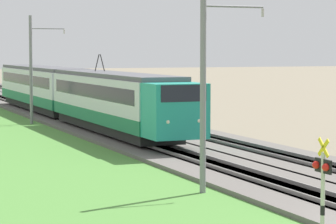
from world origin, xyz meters
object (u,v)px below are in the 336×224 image
passenger_train (72,91)px  catenary_mast_mid (32,69)px  catenary_mast_near (205,85)px  crossing_signal_near (322,185)px

passenger_train → catenary_mast_mid: (0.21, 2.82, 1.62)m
catenary_mast_near → catenary_mast_mid: (28.97, -0.00, -0.04)m
catenary_mast_near → catenary_mast_mid: 28.97m
passenger_train → crossing_signal_near: bearing=-5.5°
passenger_train → crossing_signal_near: (-37.68, 3.61, -0.49)m
passenger_train → catenary_mast_mid: bearing=-94.3°
passenger_train → catenary_mast_mid: size_ratio=5.21×
crossing_signal_near → catenary_mast_near: (8.92, -0.78, 2.15)m
passenger_train → catenary_mast_near: 28.94m
crossing_signal_near → catenary_mast_near: 9.21m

